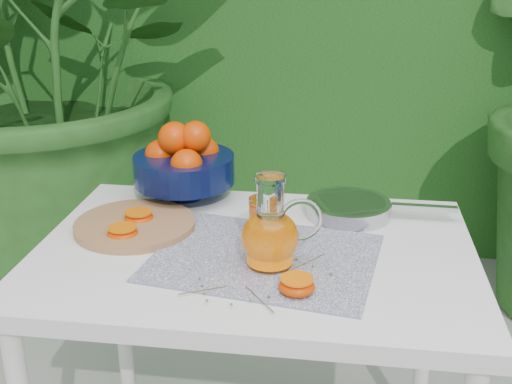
# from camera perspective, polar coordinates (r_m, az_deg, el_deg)

# --- Properties ---
(potted_plant_left) EXTENTS (2.40, 2.40, 1.95)m
(potted_plant_left) POSITION_cam_1_polar(r_m,az_deg,el_deg) (2.81, -17.85, 11.56)
(potted_plant_left) COLOR #26521C
(potted_plant_left) RESTS_ON ground
(white_table) EXTENTS (1.00, 0.70, 0.75)m
(white_table) POSITION_cam_1_polar(r_m,az_deg,el_deg) (1.51, -0.11, -7.77)
(white_table) COLOR white
(white_table) RESTS_ON ground
(placemat) EXTENTS (0.54, 0.45, 0.00)m
(placemat) POSITION_cam_1_polar(r_m,az_deg,el_deg) (1.43, 0.74, -5.82)
(placemat) COLOR #0E104E
(placemat) RESTS_ON white_table
(cutting_board) EXTENTS (0.31, 0.31, 0.02)m
(cutting_board) POSITION_cam_1_polar(r_m,az_deg,el_deg) (1.59, -10.70, -2.89)
(cutting_board) COLOR #A4774A
(cutting_board) RESTS_ON white_table
(fruit_bowl) EXTENTS (0.35, 0.35, 0.22)m
(fruit_bowl) POSITION_cam_1_polar(r_m,az_deg,el_deg) (1.74, -6.43, 2.63)
(fruit_bowl) COLOR black
(fruit_bowl) RESTS_ON white_table
(juice_pitcher) EXTENTS (0.19, 0.15, 0.20)m
(juice_pitcher) POSITION_cam_1_polar(r_m,az_deg,el_deg) (1.36, 1.35, -3.80)
(juice_pitcher) COLOR white
(juice_pitcher) RESTS_ON white_table
(juice_tumbler) EXTENTS (0.07, 0.07, 0.09)m
(juice_tumbler) POSITION_cam_1_polar(r_m,az_deg,el_deg) (1.52, 0.52, -2.22)
(juice_tumbler) COLOR white
(juice_tumbler) RESTS_ON white_table
(saute_pan) EXTENTS (0.38, 0.22, 0.04)m
(saute_pan) POSITION_cam_1_polar(r_m,az_deg,el_deg) (1.65, 8.32, -1.38)
(saute_pan) COLOR #B0AFB4
(saute_pan) RESTS_ON white_table
(orange_halves) EXTENTS (0.51, 0.37, 0.04)m
(orange_halves) POSITION_cam_1_polar(r_m,az_deg,el_deg) (1.47, -6.82, -4.53)
(orange_halves) COLOR red
(orange_halves) RESTS_ON white_table
(thyme_sprigs) EXTENTS (0.30, 0.26, 0.01)m
(thyme_sprigs) POSITION_cam_1_polar(r_m,az_deg,el_deg) (1.32, 0.30, -8.02)
(thyme_sprigs) COLOR brown
(thyme_sprigs) RESTS_ON white_table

